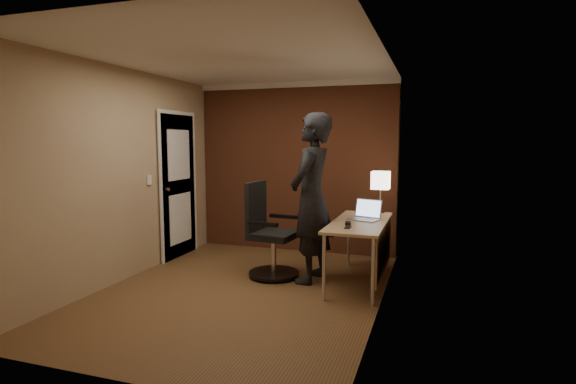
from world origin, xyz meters
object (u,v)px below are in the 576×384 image
object	(u,v)px
desk_lamp	(381,181)
phone	(348,227)
office_chair	(268,236)
laptop	(366,214)
mouse	(348,223)
person	(312,198)
desk	(366,233)

from	to	relation	value
desk_lamp	phone	size ratio (longest dim) A/B	4.65
phone	office_chair	xyz separation A→B (m)	(-1.04, 0.37, -0.24)
office_chair	phone	bearing A→B (deg)	-19.47
desk_lamp	laptop	distance (m)	0.60
phone	mouse	bearing A→B (deg)	100.53
desk_lamp	phone	xyz separation A→B (m)	(-0.21, -1.06, -0.41)
mouse	phone	distance (m)	0.18
office_chair	person	size ratio (longest dim) A/B	0.57
desk_lamp	person	size ratio (longest dim) A/B	0.27
desk_lamp	office_chair	xyz separation A→B (m)	(-1.25, -0.69, -0.65)
phone	laptop	bearing A→B (deg)	80.34
desk	mouse	xyz separation A→B (m)	(-0.16, -0.27, 0.14)
laptop	office_chair	world-z (taller)	office_chair
laptop	person	bearing A→B (deg)	-158.97
laptop	phone	bearing A→B (deg)	-99.90
phone	person	bearing A→B (deg)	144.35
mouse	desk	bearing A→B (deg)	47.97
desk	office_chair	distance (m)	1.17
desk	phone	bearing A→B (deg)	-106.43
desk_lamp	phone	bearing A→B (deg)	-101.27
desk	person	size ratio (longest dim) A/B	0.76
desk_lamp	laptop	world-z (taller)	desk_lamp
desk	phone	distance (m)	0.48
laptop	office_chair	size ratio (longest dim) A/B	0.35
office_chair	person	world-z (taller)	person
mouse	office_chair	bearing A→B (deg)	158.23
desk_lamp	office_chair	size ratio (longest dim) A/B	0.47
laptop	person	distance (m)	0.67
laptop	desk	bearing A→B (deg)	-80.21
mouse	phone	size ratio (longest dim) A/B	0.87
mouse	office_chair	world-z (taller)	office_chair
laptop	mouse	world-z (taller)	laptop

